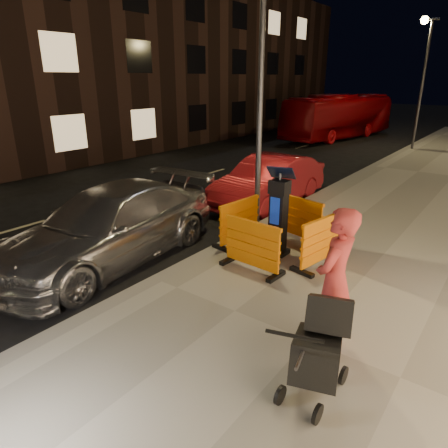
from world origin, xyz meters
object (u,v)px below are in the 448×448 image
Objects in this scene: barrier_back at (299,219)px; bus_doubledecker at (337,138)px; barrier_bldgside at (321,242)px; barrier_kerbside at (239,222)px; parking_kiosk at (278,213)px; barrier_front at (252,246)px; car_silver at (114,259)px; car_red at (268,204)px; man at (335,281)px; stroller at (317,351)px.

bus_doubledecker reaches higher than barrier_back.
barrier_bldgside is at bearing -33.54° from barrier_back.
barrier_kerbside is 0.13× the size of bus_doubledecker.
parking_kiosk reaches higher than barrier_front.
barrier_back is at bearing 98.46° from parking_kiosk.
barrier_back is at bearing 42.66° from car_silver.
parking_kiosk reaches higher than car_red.
barrier_kerbside is 18.75m from bus_doubledecker.
man reaches higher than car_silver.
barrier_front and barrier_back have the same top height.
barrier_kerbside is (-0.95, 0.00, -0.39)m from parking_kiosk.
parking_kiosk is 3.93m from stroller.
parking_kiosk is at bearing -55.52° from car_red.
man is at bearing 84.69° from stroller.
barrier_front is 0.24× the size of car_silver.
car_red is at bearing 120.42° from barrier_front.
man reaches higher than barrier_bldgside.
stroller reaches higher than barrier_kerbside.
barrier_kerbside is at bearing -66.06° from bus_doubledecker.
barrier_bldgside is at bearing 95.25° from stroller.
bus_doubledecker is at bearing -156.40° from man.
barrier_back is 4.11m from car_silver.
man is at bearing -28.71° from barrier_front.
stroller is (2.30, -3.17, -0.31)m from parking_kiosk.
car_red is 15.28m from bus_doubledecker.
man is (3.05, -2.27, 0.50)m from barrier_kerbside.
barrier_kerbside is 1.11× the size of stroller.
man is at bearing -120.20° from barrier_kerbside.
barrier_back is 18.13m from bus_doubledecker.
barrier_front is 1.00× the size of barrier_kerbside.
stroller is at bearing -17.21° from car_silver.
bus_doubledecker reaches higher than stroller.
barrier_bldgside is at bearing -83.54° from barrier_kerbside.
barrier_kerbside is at bearing -123.54° from barrier_back.
barrier_back is at bearing -46.01° from car_red.
bus_doubledecker is 22.79m from stroller.
man is at bearing -51.33° from car_red.
barrier_front is at bearing -128.54° from barrier_kerbside.
barrier_kerbside is at bearing -124.50° from man.
car_red is 7.86m from stroller.
bus_doubledecker reaches higher than barrier_bldgside.
barrier_front reaches higher than car_red.
barrier_kerbside is at bearing -68.72° from car_red.
barrier_back and barrier_kerbside have the same top height.
car_silver is at bearing -135.29° from parking_kiosk.
barrier_front is 19.93m from bus_doubledecker.
barrier_bldgside is 0.29× the size of car_red.
man reaches higher than barrier_front.
barrier_back is 3.88m from man.
barrier_front is 3.03m from car_silver.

